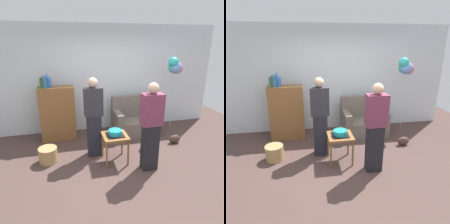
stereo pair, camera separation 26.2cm
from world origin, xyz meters
TOP-DOWN VIEW (x-y plane):
  - ground_plane at (0.00, 0.00)m, footprint 8.00×8.00m
  - wall_back at (0.00, 2.05)m, footprint 6.00×0.10m
  - couch at (0.62, 1.47)m, footprint 1.10×0.70m
  - bookshelf at (-1.29, 1.56)m, footprint 0.80×0.36m
  - side_table at (-0.21, 0.28)m, footprint 0.48×0.48m
  - birthday_cake at (-0.21, 0.28)m, footprint 0.32×0.32m
  - person_blowing_candles at (-0.56, 0.63)m, footprint 0.36×0.22m
  - person_holding_cake at (0.35, -0.10)m, footprint 0.36×0.22m
  - wicker_basket at (-1.50, 0.56)m, footprint 0.36×0.36m
  - handbag at (1.35, 0.70)m, footprint 0.28×0.14m
  - balloon_bunch at (1.55, 1.32)m, footprint 0.47×0.42m

SIDE VIEW (x-z plane):
  - ground_plane at x=0.00m, z-range 0.00..0.00m
  - handbag at x=1.35m, z-range 0.00..0.20m
  - wicker_basket at x=-1.50m, z-range 0.00..0.30m
  - couch at x=0.62m, z-range -0.14..0.82m
  - side_table at x=-0.21m, z-range 0.20..0.76m
  - birthday_cake at x=-0.21m, z-range 0.53..0.70m
  - bookshelf at x=-1.29m, z-range -0.12..1.46m
  - person_blowing_candles at x=-0.56m, z-range 0.02..1.65m
  - person_holding_cake at x=0.35m, z-range 0.02..1.65m
  - wall_back at x=0.00m, z-range 0.00..2.70m
  - balloon_bunch at x=1.55m, z-range 0.74..2.67m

